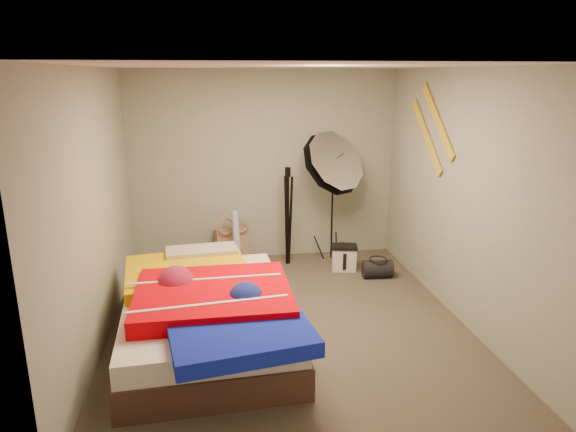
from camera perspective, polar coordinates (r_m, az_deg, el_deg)
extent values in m
plane|color=brown|center=(5.32, -0.07, -11.70)|extent=(4.00, 4.00, 0.00)
plane|color=silver|center=(4.73, -0.08, 16.34)|extent=(4.00, 4.00, 0.00)
plane|color=gray|center=(6.81, -2.66, 5.53)|extent=(3.50, 0.00, 3.50)
plane|color=gray|center=(3.01, 5.83, -7.76)|extent=(3.50, 0.00, 3.50)
plane|color=gray|center=(4.93, -20.62, 0.61)|extent=(0.00, 4.00, 4.00)
plane|color=gray|center=(5.42, 18.56, 2.09)|extent=(0.00, 4.00, 4.00)
cube|color=tan|center=(6.94, -6.23, -3.13)|extent=(0.48, 0.33, 0.46)
cylinder|color=#648ACB|center=(6.64, -5.74, -2.60)|extent=(0.13, 0.23, 0.75)
cube|color=silver|center=(6.62, 6.24, -4.72)|extent=(0.33, 0.27, 0.30)
cylinder|color=black|center=(6.45, 9.91, -5.80)|extent=(0.38, 0.25, 0.22)
cube|color=gold|center=(5.83, 16.29, 10.18)|extent=(0.02, 0.91, 0.78)
cube|color=gold|center=(6.08, 15.16, 8.56)|extent=(0.02, 0.91, 0.78)
cube|color=#4C2F27|center=(4.94, -8.85, -12.38)|extent=(1.60, 2.21, 0.28)
cube|color=silver|center=(4.83, -8.97, -9.92)|extent=(1.56, 2.16, 0.19)
cube|color=#DCB607|center=(5.21, -11.09, -6.39)|extent=(1.29, 1.16, 0.15)
cube|color=#E3000A|center=(4.62, -8.28, -8.93)|extent=(1.35, 1.13, 0.17)
cube|color=#1324CC|center=(4.07, -5.34, -12.88)|extent=(1.19, 1.01, 0.13)
cube|color=#C38590|center=(5.60, -9.56, -4.28)|extent=(0.77, 0.40, 0.15)
cylinder|color=black|center=(6.87, 4.92, 0.90)|extent=(0.03, 0.03, 1.41)
cube|color=black|center=(6.73, 5.06, 6.34)|extent=(0.07, 0.07, 0.09)
cone|color=white|center=(6.56, 4.75, 5.71)|extent=(0.88, 0.99, 1.03)
cylinder|color=black|center=(6.66, -0.03, -0.56)|extent=(0.04, 0.04, 1.17)
cube|color=black|center=(6.51, -0.03, 4.92)|extent=(0.08, 0.08, 0.12)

